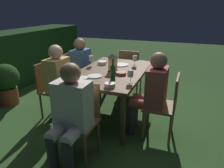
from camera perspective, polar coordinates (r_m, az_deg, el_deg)
ground_plane at (r=3.50m, az=0.00°, el=-7.99°), size 16.00×16.00×0.00m
dining_table at (r=3.24m, az=0.00°, el=2.76°), size 1.61×0.97×0.74m
chair_side_right_b at (r=3.97m, az=-10.08°, el=2.77°), size 0.42×0.40×0.87m
person_in_blue at (r=3.84m, az=-7.68°, el=4.65°), size 0.38×0.47×1.15m
chair_head_far at (r=4.25m, az=4.97°, el=4.18°), size 0.40×0.42×0.87m
chair_side_left_a at (r=2.80m, az=14.44°, el=-5.23°), size 0.42×0.40×0.87m
person_in_rust at (r=2.76m, az=10.69°, el=-1.85°), size 0.38×0.47×1.15m
chair_head_near at (r=2.44m, az=-8.78°, el=-8.81°), size 0.40×0.42×0.87m
person_in_cream at (r=2.22m, az=-11.44°, el=-7.62°), size 0.48×0.38×1.15m
chair_side_right_a at (r=3.41m, az=-16.14°, el=-0.72°), size 0.42×0.40×0.87m
person_in_mustard at (r=3.25m, az=-13.61°, el=1.34°), size 0.38×0.47×1.15m
lantern_centerpiece at (r=3.15m, az=0.21°, el=6.11°), size 0.15×0.15×0.27m
green_bottle_on_table at (r=2.75m, az=0.24°, el=3.19°), size 0.07×0.07×0.29m
wine_glass_a at (r=3.47m, az=-5.76°, el=6.86°), size 0.08×0.08×0.17m
wine_glass_b at (r=2.67m, az=5.07°, el=2.73°), size 0.08×0.08×0.17m
wine_glass_c at (r=3.48m, az=6.26°, el=6.87°), size 0.08×0.08×0.17m
plate_a at (r=3.52m, az=2.37°, el=5.28°), size 0.26×0.26×0.01m
plate_b at (r=2.94m, az=-4.76°, el=2.17°), size 0.21×0.21×0.01m
bowl_olives at (r=3.57m, az=-2.69°, el=5.84°), size 0.15×0.15×0.05m
bowl_bread at (r=2.76m, az=-7.97°, el=1.32°), size 0.15×0.15×0.05m
bowl_salad at (r=2.54m, az=-0.62°, el=-0.24°), size 0.13×0.13×0.05m
bowl_dip at (r=3.01m, az=2.49°, el=2.96°), size 0.15×0.15×0.04m
potted_plant_corner at (r=4.11m, az=-26.91°, el=0.51°), size 0.47×0.47×0.74m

